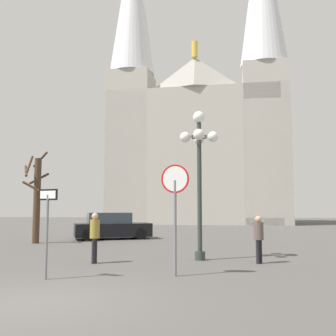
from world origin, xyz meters
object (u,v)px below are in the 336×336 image
stop_sign (175,197)px  bare_tree (36,196)px  pedestrian_walking (259,235)px  pedestrian_standing (95,233)px  one_way_arrow_sign (47,221)px  cathedral (198,122)px  parked_car_near_black (112,227)px  street_lamp (199,157)px

stop_sign → bare_tree: (-7.88, 8.68, 0.28)m
pedestrian_walking → pedestrian_standing: pedestrian_standing is taller
bare_tree → pedestrian_standing: bearing=-52.6°
stop_sign → one_way_arrow_sign: (-3.28, -0.78, -0.63)m
cathedral → bare_tree: (-7.93, -24.90, -9.28)m
one_way_arrow_sign → bare_tree: size_ratio=0.48×
bare_tree → pedestrian_walking: bare_tree is taller
parked_car_near_black → pedestrian_standing: 9.67m
bare_tree → pedestrian_walking: bearing=-30.2°
stop_sign → parked_car_near_black: 12.56m
cathedral → pedestrian_walking: 32.90m
cathedral → stop_sign: cathedral is taller
parked_car_near_black → pedestrian_standing: size_ratio=2.83×
pedestrian_walking → stop_sign: bearing=-134.7°
one_way_arrow_sign → street_lamp: bearing=45.7°
one_way_arrow_sign → pedestrian_standing: 2.95m
bare_tree → parked_car_near_black: bare_tree is taller
pedestrian_walking → street_lamp: bearing=162.3°
bare_tree → pedestrian_standing: 8.41m
street_lamp → bare_tree: bearing=147.2°
cathedral → stop_sign: bearing=-90.1°
cathedral → pedestrian_standing: cathedral is taller
pedestrian_walking → bare_tree: bearing=149.8°
stop_sign → pedestrian_standing: stop_sign is taller
one_way_arrow_sign → street_lamp: 5.98m
bare_tree → parked_car_near_black: (3.28, 2.92, -1.69)m
parked_car_near_black → bare_tree: bearing=-138.3°
cathedral → street_lamp: size_ratio=6.94×
bare_tree → pedestrian_standing: size_ratio=2.91×
cathedral → one_way_arrow_sign: (-3.33, -34.37, -10.18)m
one_way_arrow_sign → pedestrian_standing: size_ratio=1.40×
cathedral → pedestrian_walking: bearing=-85.4°
one_way_arrow_sign → pedestrian_standing: one_way_arrow_sign is taller
stop_sign → street_lamp: 3.61m
pedestrian_walking → pedestrian_standing: size_ratio=0.94×
stop_sign → one_way_arrow_sign: 3.42m
street_lamp → parked_car_near_black: size_ratio=1.13×
cathedral → pedestrian_walking: cathedral is taller
bare_tree → one_way_arrow_sign: bearing=-64.1°
stop_sign → street_lamp: (0.62, 3.21, 1.52)m
one_way_arrow_sign → street_lamp: size_ratio=0.44×
street_lamp → pedestrian_standing: (-3.46, -1.12, -2.64)m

